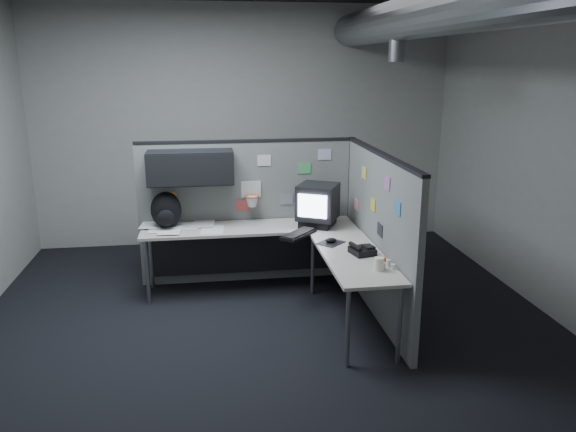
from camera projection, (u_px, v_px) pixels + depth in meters
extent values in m
cube|color=black|center=(269.00, 329.00, 5.34)|extent=(5.60, 5.60, 0.01)
cube|color=#9E9E99|center=(245.00, 127.00, 7.59)|extent=(5.60, 0.01, 3.20)
cube|color=#9E9E99|center=(345.00, 282.00, 2.24)|extent=(5.60, 0.01, 3.20)
cube|color=#9E9E99|center=(562.00, 155.00, 5.31)|extent=(0.01, 5.60, 3.20)
cylinder|color=slate|center=(429.00, 13.00, 4.78)|extent=(0.40, 5.49, 0.40)
cylinder|color=slate|center=(397.00, 46.00, 5.61)|extent=(0.16, 0.16, 0.30)
cube|color=slate|center=(248.00, 213.00, 6.36)|extent=(2.43, 0.06, 1.60)
cube|color=black|center=(247.00, 141.00, 6.14)|extent=(2.43, 0.07, 0.03)
cube|color=black|center=(350.00, 209.00, 6.52)|extent=(0.07, 0.07, 1.60)
cube|color=black|center=(191.00, 167.00, 5.93)|extent=(0.90, 0.35, 0.35)
cube|color=black|center=(190.00, 170.00, 5.76)|extent=(0.90, 0.02, 0.33)
cube|color=silver|center=(251.00, 189.00, 6.25)|extent=(0.22, 0.02, 0.18)
torus|color=#D85914|center=(252.00, 196.00, 6.18)|extent=(0.16, 0.16, 0.01)
cone|color=white|center=(252.00, 202.00, 6.19)|extent=(0.14, 0.14, 0.11)
cube|color=orange|center=(169.00, 197.00, 6.14)|extent=(0.15, 0.01, 0.12)
cube|color=silver|center=(264.00, 160.00, 6.19)|extent=(0.15, 0.01, 0.12)
cube|color=gray|center=(287.00, 199.00, 6.34)|extent=(0.15, 0.01, 0.12)
cube|color=#4CB266|center=(304.00, 168.00, 6.28)|extent=(0.15, 0.01, 0.12)
cube|color=silver|center=(325.00, 155.00, 6.27)|extent=(0.15, 0.01, 0.12)
cube|color=#CC4C4C|center=(242.00, 205.00, 6.29)|extent=(0.15, 0.01, 0.12)
cube|color=slate|center=(378.00, 237.00, 5.49)|extent=(0.06, 2.23, 1.60)
cube|color=black|center=(381.00, 154.00, 5.27)|extent=(0.07, 2.23, 0.03)
cube|color=#E5D84C|center=(364.00, 173.00, 5.75)|extent=(0.01, 0.15, 0.12)
cube|color=gold|center=(373.00, 205.00, 5.48)|extent=(0.01, 0.15, 0.12)
cube|color=#B266B2|center=(387.00, 183.00, 5.02)|extent=(0.01, 0.15, 0.12)
cube|color=#D87F7F|center=(356.00, 205.00, 6.10)|extent=(0.01, 0.15, 0.12)
cube|color=#337FCC|center=(397.00, 208.00, 4.78)|extent=(0.01, 0.15, 0.12)
cube|color=#26262D|center=(380.00, 230.00, 5.29)|extent=(0.01, 0.15, 0.12)
cube|color=beige|center=(249.00, 228.00, 6.07)|extent=(2.30, 0.56, 0.03)
cube|color=beige|center=(353.00, 256.00, 5.19)|extent=(0.56, 1.55, 0.03)
cube|color=black|center=(248.00, 249.00, 6.36)|extent=(2.18, 0.02, 0.55)
cylinder|color=gray|center=(148.00, 272.00, 5.81)|extent=(0.04, 0.04, 0.70)
cylinder|color=gray|center=(151.00, 258.00, 6.23)|extent=(0.04, 0.04, 0.70)
cylinder|color=gray|center=(313.00, 263.00, 6.05)|extent=(0.04, 0.04, 0.70)
cylinder|color=gray|center=(348.00, 328.00, 4.58)|extent=(0.04, 0.04, 0.70)
cylinder|color=gray|center=(399.00, 324.00, 4.64)|extent=(0.04, 0.04, 0.70)
cube|color=black|center=(318.00, 222.00, 6.11)|extent=(0.47, 0.49, 0.08)
cube|color=black|center=(318.00, 202.00, 6.05)|extent=(0.54, 0.54, 0.38)
cube|color=silver|center=(312.00, 206.00, 5.85)|extent=(0.28, 0.15, 0.25)
cube|color=black|center=(299.00, 234.00, 5.74)|extent=(0.43, 0.46, 0.03)
cube|color=black|center=(299.00, 233.00, 5.73)|extent=(0.39, 0.42, 0.01)
cube|color=black|center=(331.00, 243.00, 5.51)|extent=(0.31, 0.31, 0.01)
ellipsoid|color=black|center=(331.00, 240.00, 5.50)|extent=(0.12, 0.08, 0.05)
cube|color=black|center=(362.00, 251.00, 5.19)|extent=(0.24, 0.25, 0.06)
cylinder|color=black|center=(355.00, 246.00, 5.16)|extent=(0.09, 0.20, 0.04)
cube|color=black|center=(368.00, 247.00, 5.19)|extent=(0.11, 0.13, 0.02)
cylinder|color=silver|center=(388.00, 263.00, 4.87)|extent=(0.04, 0.04, 0.06)
cylinder|color=silver|center=(384.00, 266.00, 4.82)|extent=(0.04, 0.04, 0.05)
cylinder|color=silver|center=(394.00, 267.00, 4.81)|extent=(0.03, 0.03, 0.05)
cylinder|color=#D85914|center=(384.00, 261.00, 4.91)|extent=(0.04, 0.04, 0.07)
cylinder|color=white|center=(379.00, 264.00, 4.77)|extent=(0.10, 0.10, 0.11)
cube|color=white|center=(213.00, 230.00, 5.95)|extent=(0.26, 0.35, 0.00)
cube|color=white|center=(188.00, 225.00, 6.09)|extent=(0.26, 0.34, 0.00)
cube|color=white|center=(160.00, 229.00, 5.96)|extent=(0.25, 0.34, 0.00)
cube|color=white|center=(204.00, 223.00, 6.15)|extent=(0.26, 0.35, 0.00)
cube|color=white|center=(170.00, 230.00, 5.88)|extent=(0.25, 0.34, 0.00)
cube|color=white|center=(152.00, 224.00, 6.08)|extent=(0.26, 0.35, 0.00)
ellipsoid|color=black|center=(166.00, 210.00, 5.97)|extent=(0.38, 0.32, 0.40)
ellipsoid|color=black|center=(166.00, 218.00, 5.86)|extent=(0.20, 0.15, 0.18)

